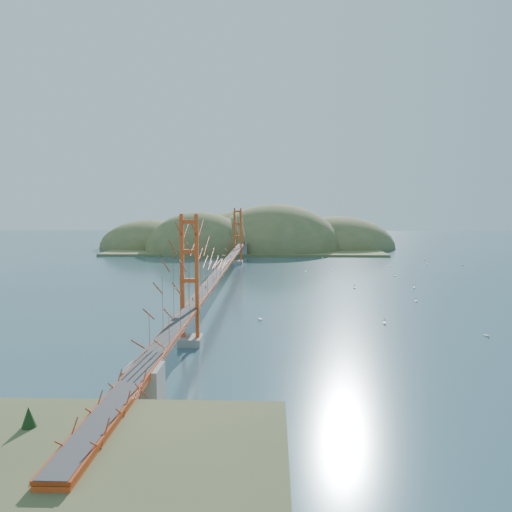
{
  "coord_description": "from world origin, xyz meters",
  "views": [
    {
      "loc": [
        7.38,
        -73.41,
        12.57
      ],
      "look_at": [
        4.84,
        0.0,
        4.85
      ],
      "focal_mm": 35.0,
      "sensor_mm": 36.0,
      "label": 1
    }
  ],
  "objects_px": {
    "bridge": "(224,241)",
    "sailboat_0": "(384,322)",
    "fort": "(143,425)",
    "sailboat_1": "(354,287)"
  },
  "relations": [
    {
      "from": "bridge",
      "to": "fort",
      "type": "height_order",
      "value": "bridge"
    },
    {
      "from": "fort",
      "to": "sailboat_1",
      "type": "relative_size",
      "value": 5.27
    },
    {
      "from": "sailboat_1",
      "to": "sailboat_0",
      "type": "height_order",
      "value": "sailboat_1"
    },
    {
      "from": "sailboat_1",
      "to": "sailboat_0",
      "type": "relative_size",
      "value": 1.05
    },
    {
      "from": "bridge",
      "to": "sailboat_0",
      "type": "height_order",
      "value": "bridge"
    },
    {
      "from": "bridge",
      "to": "sailboat_0",
      "type": "xyz_separation_m",
      "value": [
        19.14,
        -21.65,
        -6.86
      ]
    },
    {
      "from": "bridge",
      "to": "sailboat_0",
      "type": "relative_size",
      "value": 141.66
    },
    {
      "from": "bridge",
      "to": "sailboat_1",
      "type": "height_order",
      "value": "bridge"
    },
    {
      "from": "bridge",
      "to": "sailboat_0",
      "type": "distance_m",
      "value": 29.7
    },
    {
      "from": "fort",
      "to": "sailboat_1",
      "type": "bearing_deg",
      "value": 68.47
    }
  ]
}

